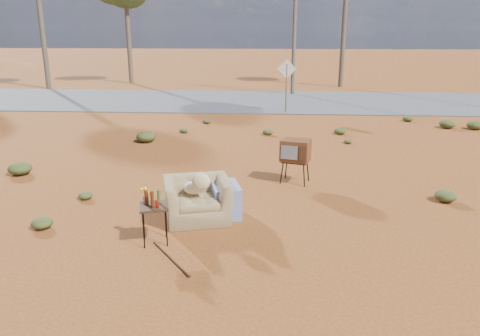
{
  "coord_description": "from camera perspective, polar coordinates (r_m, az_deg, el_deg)",
  "views": [
    {
      "loc": [
        0.87,
        -7.5,
        3.46
      ],
      "look_at": [
        0.29,
        1.25,
        0.8
      ],
      "focal_mm": 35.0,
      "sensor_mm": 36.0,
      "label": 1
    }
  ],
  "objects": [
    {
      "name": "tv_unit",
      "position": [
        10.69,
        6.79,
        2.08
      ],
      "size": [
        0.74,
        0.66,
        1.01
      ],
      "rotation": [
        0.0,
        0.0,
        -0.28
      ],
      "color": "black",
      "rests_on": "ground"
    },
    {
      "name": "side_table",
      "position": [
        7.8,
        -10.71,
        -4.31
      ],
      "size": [
        0.56,
        0.56,
        0.93
      ],
      "rotation": [
        0.0,
        0.0,
        0.26
      ],
      "color": "#372714",
      "rests_on": "ground"
    },
    {
      "name": "road_sign",
      "position": [
        19.61,
        5.71,
        11.06
      ],
      "size": [
        0.78,
        0.06,
        2.19
      ],
      "color": "brown",
      "rests_on": "ground"
    },
    {
      "name": "utility_pole_center",
      "position": [
        25.04,
        6.71,
        18.34
      ],
      "size": [
        1.4,
        0.2,
        8.0
      ],
      "color": "brown",
      "rests_on": "ground"
    },
    {
      "name": "armchair",
      "position": [
        8.71,
        -4.59,
        -3.16
      ],
      "size": [
        1.52,
        1.21,
        1.04
      ],
      "rotation": [
        0.0,
        0.0,
        0.26
      ],
      "color": "#947C50",
      "rests_on": "ground"
    },
    {
      "name": "rusty_bar",
      "position": [
        7.46,
        -8.46,
        -10.82
      ],
      "size": [
        0.81,
        1.11,
        0.04
      ],
      "primitive_type": "cylinder",
      "rotation": [
        0.0,
        1.57,
        -0.95
      ],
      "color": "#4E2515",
      "rests_on": "ground"
    },
    {
      "name": "scrub_patch",
      "position": [
        12.48,
        -4.16,
        1.39
      ],
      "size": [
        17.49,
        8.07,
        0.33
      ],
      "color": "#495123",
      "rests_on": "ground"
    },
    {
      "name": "ground",
      "position": [
        8.31,
        -2.61,
        -7.77
      ],
      "size": [
        140.0,
        140.0,
        0.0
      ],
      "primitive_type": "plane",
      "color": "#974C1E",
      "rests_on": "ground"
    },
    {
      "name": "highway",
      "position": [
        22.78,
        1.57,
        8.18
      ],
      "size": [
        140.0,
        7.0,
        0.04
      ],
      "primitive_type": "cube",
      "color": "#565659",
      "rests_on": "ground"
    }
  ]
}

